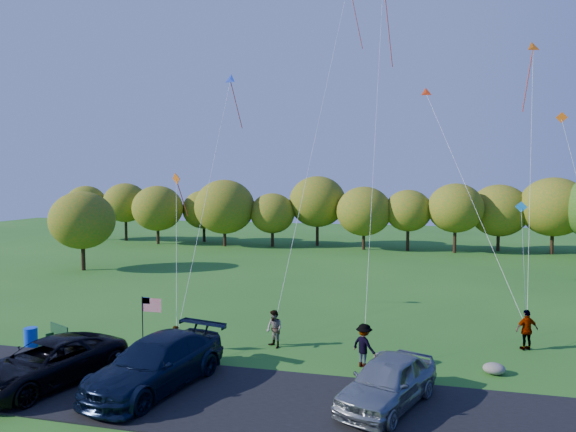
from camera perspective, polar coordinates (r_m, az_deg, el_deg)
name	(u,v)px	position (r m, az deg, el deg)	size (l,w,h in m)	color
ground	(267,362)	(23.36, -2.37, -15.90)	(140.00, 140.00, 0.00)	#245E1A
asphalt_lane	(236,399)	(19.81, -5.79, -19.60)	(44.00, 6.00, 0.06)	black
treeline	(357,209)	(57.18, 7.66, 0.83)	(75.99, 28.00, 8.35)	#332012
minivan_dark	(48,362)	(22.65, -25.12, -14.52)	(2.80, 6.08, 1.69)	black
minivan_navy	(156,363)	(20.91, -14.47, -15.56)	(2.63, 6.47, 1.88)	black
minivan_silver	(388,381)	(19.18, 11.01, -17.58)	(2.04, 5.07, 1.73)	gray
flyer_a	(177,343)	(23.74, -12.28, -13.66)	(0.57, 0.37, 1.56)	#4C4C59
flyer_b	(274,329)	(24.94, -1.53, -12.44)	(0.86, 0.67, 1.78)	#4C4C59
flyer_c	(364,345)	(22.71, 8.45, -14.04)	(1.21, 0.69, 1.87)	#4C4C59
flyer_d	(527,330)	(27.00, 25.01, -11.39)	(1.12, 0.47, 1.91)	#4C4C59
park_bench	(60,333)	(28.09, -23.99, -11.75)	(1.60, 0.93, 0.90)	#14391D
trash_barrel	(31,337)	(28.00, -26.68, -11.94)	(0.61, 0.61, 0.91)	blue
flag_assembly	(148,311)	(24.59, -15.28, -10.14)	(0.98, 0.64, 2.65)	black
boulder_near	(387,358)	(23.31, 11.00, -15.25)	(1.18, 0.92, 0.59)	gray
boulder_far	(494,369)	(23.52, 21.92, -15.45)	(0.89, 0.74, 0.46)	gray
kites_aloft	(382,32)	(37.15, 10.35, 19.44)	(22.80, 11.59, 17.13)	red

